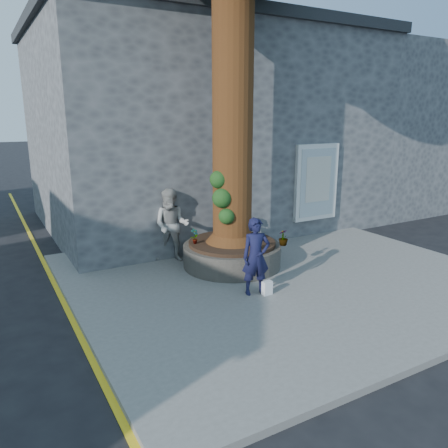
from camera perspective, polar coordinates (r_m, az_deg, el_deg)
ground at (r=8.53m, az=3.26°, el=-10.98°), size 120.00×120.00×0.00m
pavement at (r=10.06m, az=7.42°, el=-6.70°), size 9.00×8.00×0.12m
yellow_line at (r=8.39m, az=-19.02°, el=-12.22°), size 0.10×30.00×0.01m
stone_shop at (r=15.24m, az=-3.40°, el=12.38°), size 10.30×8.30×6.30m
neighbour_shop at (r=20.09m, az=18.00°, el=11.70°), size 6.00×8.00×6.00m
planter at (r=10.36m, az=1.05°, el=-3.90°), size 2.30×2.30×0.60m
man at (r=8.64m, az=4.19°, el=-4.27°), size 0.64×0.50×1.55m
woman at (r=10.62m, az=-6.84°, el=-0.18°), size 1.10×1.05×1.78m
shopping_bag at (r=8.82m, az=5.65°, el=-8.30°), size 0.21×0.13×0.28m
plant_a at (r=10.04m, az=-3.85°, el=-1.58°), size 0.23×0.19×0.37m
plant_b at (r=11.34m, az=2.59°, el=0.48°), size 0.33×0.33×0.45m
plant_c at (r=9.99m, az=7.75°, el=-1.75°), size 0.23×0.23×0.37m
plant_d at (r=9.61m, az=4.42°, el=-2.41°), size 0.36×0.38×0.34m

